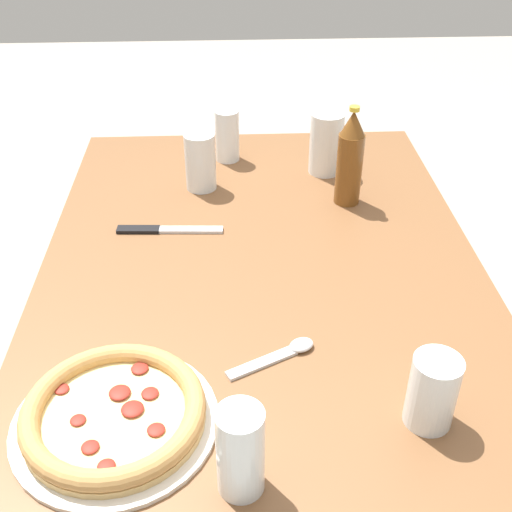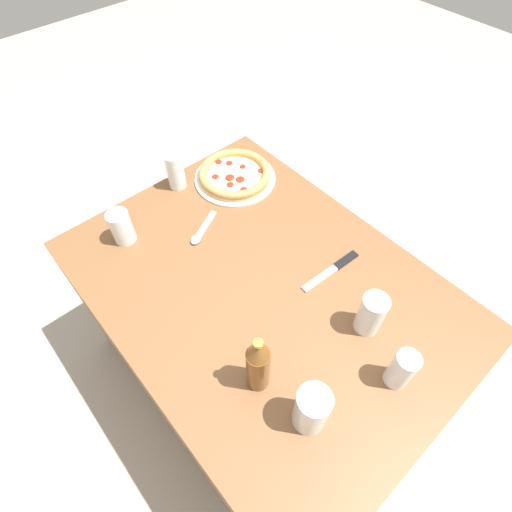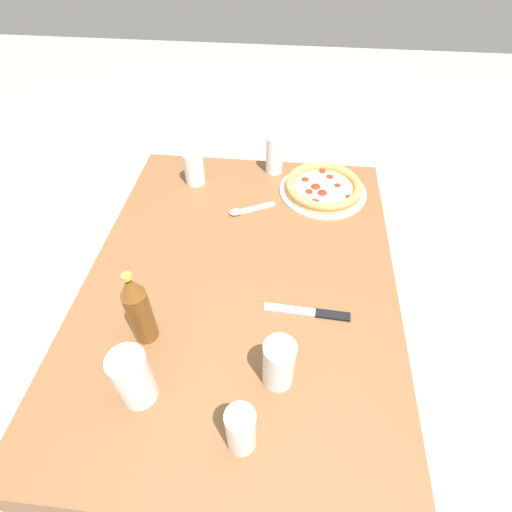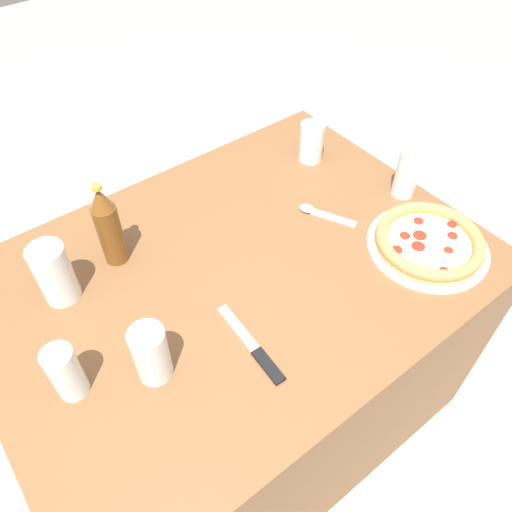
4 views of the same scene
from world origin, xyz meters
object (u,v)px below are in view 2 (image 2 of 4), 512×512
object	(u,v)px
glass_orange_juice	(122,228)
beer_bottle	(258,364)
pizza_salami	(235,175)
glass_cola	(176,173)
spoon	(200,233)
glass_lemonade	(370,315)
glass_red_wine	(311,410)
knife	(333,269)
glass_water	(401,370)

from	to	relation	value
glass_orange_juice	beer_bottle	size ratio (longest dim) A/B	0.51
pizza_salami	beer_bottle	xyz separation A→B (m)	(0.64, -0.45, 0.09)
pizza_salami	glass_orange_juice	world-z (taller)	glass_orange_juice
glass_cola	spoon	world-z (taller)	glass_cola
glass_lemonade	beer_bottle	world-z (taller)	beer_bottle
beer_bottle	glass_orange_juice	bearing A→B (deg)	-178.85
glass_cola	glass_red_wine	distance (m)	0.93
knife	spoon	world-z (taller)	spoon
pizza_salami	beer_bottle	size ratio (longest dim) A/B	1.32
glass_water	knife	size ratio (longest dim) A/B	0.58
pizza_salami	spoon	bearing A→B (deg)	-62.85
spoon	pizza_salami	bearing A→B (deg)	117.15
beer_bottle	spoon	size ratio (longest dim) A/B	1.48
pizza_salami	glass_red_wine	bearing A→B (deg)	-27.80
glass_lemonade	spoon	world-z (taller)	glass_lemonade
glass_lemonade	knife	bearing A→B (deg)	158.69
pizza_salami	beer_bottle	world-z (taller)	beer_bottle
glass_red_wine	glass_orange_juice	distance (m)	0.80
glass_cola	glass_lemonade	xyz separation A→B (m)	(0.83, 0.07, 0.00)
pizza_salami	glass_orange_juice	bearing A→B (deg)	-91.65
glass_red_wine	glass_cola	bearing A→B (deg)	165.41
pizza_salami	glass_lemonade	xyz separation A→B (m)	(0.72, -0.11, 0.04)
beer_bottle	pizza_salami	bearing A→B (deg)	144.96
glass_water	glass_orange_juice	size ratio (longest dim) A/B	1.12
glass_cola	knife	distance (m)	0.66
glass_water	spoon	xyz separation A→B (m)	(-0.73, -0.09, -0.05)
beer_bottle	knife	xyz separation A→B (m)	(-0.11, 0.41, -0.11)
glass_water	beer_bottle	size ratio (longest dim) A/B	0.57
glass_lemonade	glass_water	size ratio (longest dim) A/B	1.04
pizza_salami	glass_red_wine	distance (m)	0.89
glass_red_wine	beer_bottle	bearing A→B (deg)	-168.92
spoon	knife	bearing A→B (deg)	29.85
glass_red_wine	glass_lemonade	bearing A→B (deg)	102.87
glass_cola	knife	size ratio (longest dim) A/B	0.61
pizza_salami	glass_lemonade	bearing A→B (deg)	-8.74
glass_red_wine	knife	distance (m)	0.47
glass_orange_juice	beer_bottle	xyz separation A→B (m)	(0.65, 0.01, 0.06)
beer_bottle	knife	world-z (taller)	beer_bottle
pizza_salami	glass_water	distance (m)	0.89
glass_lemonade	glass_red_wine	world-z (taller)	glass_red_wine
glass_red_wine	beer_bottle	xyz separation A→B (m)	(-0.15, -0.03, 0.04)
pizza_salami	knife	distance (m)	0.53
glass_lemonade	beer_bottle	bearing A→B (deg)	-103.93
glass_water	glass_orange_juice	bearing A→B (deg)	-162.14
pizza_salami	glass_cola	xyz separation A→B (m)	(-0.11, -0.18, 0.04)
pizza_salami	glass_lemonade	distance (m)	0.73
glass_lemonade	glass_red_wine	bearing A→B (deg)	-77.13
glass_orange_juice	beer_bottle	world-z (taller)	beer_bottle
glass_orange_juice	spoon	bearing A→B (deg)	53.40
glass_orange_juice	knife	distance (m)	0.69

